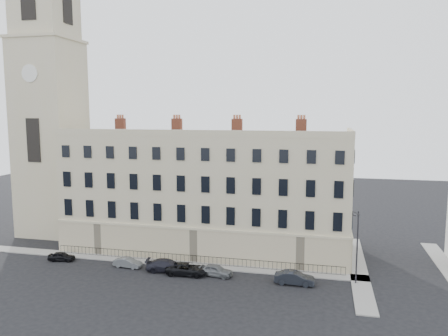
{
  "coord_description": "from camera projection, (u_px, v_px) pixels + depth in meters",
  "views": [
    {
      "loc": [
        8.89,
        -42.23,
        17.89
      ],
      "look_at": [
        -3.22,
        10.0,
        10.95
      ],
      "focal_mm": 35.0,
      "sensor_mm": 36.0,
      "label": 1
    }
  ],
  "objects": [
    {
      "name": "ground",
      "position": [
        232.0,
        286.0,
        45.09
      ],
      "size": [
        160.0,
        160.0,
        0.0
      ],
      "primitive_type": "plane",
      "color": "black",
      "rests_on": "ground"
    },
    {
      "name": "terrace",
      "position": [
        207.0,
        192.0,
        57.02
      ],
      "size": [
        36.22,
        12.22,
        17.0
      ],
      "color": "beige",
      "rests_on": "ground"
    },
    {
      "name": "church_tower",
      "position": [
        50.0,
        106.0,
        62.93
      ],
      "size": [
        8.0,
        8.13,
        44.0
      ],
      "color": "beige",
      "rests_on": "ground"
    },
    {
      "name": "pavement_terrace",
      "position": [
        159.0,
        262.0,
        52.15
      ],
      "size": [
        48.0,
        2.0,
        0.12
      ],
      "primitive_type": "cube",
      "color": "gray",
      "rests_on": "ground"
    },
    {
      "name": "pavement_east_return",
      "position": [
        358.0,
        269.0,
        49.89
      ],
      "size": [
        2.0,
        24.0,
        0.12
      ],
      "primitive_type": "cube",
      "color": "gray",
      "rests_on": "ground"
    },
    {
      "name": "pavement_adjacent",
      "position": [
        448.0,
        270.0,
        49.59
      ],
      "size": [
        2.0,
        20.0,
        0.12
      ],
      "primitive_type": "cube",
      "color": "gray",
      "rests_on": "ground"
    },
    {
      "name": "railings",
      "position": [
        192.0,
        259.0,
        51.58
      ],
      "size": [
        35.0,
        0.04,
        0.96
      ],
      "color": "black",
      "rests_on": "ground"
    },
    {
      "name": "car_a",
      "position": [
        62.0,
        256.0,
        52.63
      ],
      "size": [
        3.33,
        1.69,
        1.09
      ],
      "primitive_type": "imported",
      "rotation": [
        0.0,
        0.0,
        1.7
      ],
      "color": "black",
      "rests_on": "ground"
    },
    {
      "name": "car_b",
      "position": [
        128.0,
        263.0,
        50.42
      ],
      "size": [
        3.46,
        1.46,
        1.11
      ],
      "primitive_type": "imported",
      "rotation": [
        0.0,
        0.0,
        1.49
      ],
      "color": "slate",
      "rests_on": "ground"
    },
    {
      "name": "car_c",
      "position": [
        167.0,
        265.0,
        49.13
      ],
      "size": [
        4.96,
        2.59,
        1.37
      ],
      "primitive_type": "imported",
      "rotation": [
        0.0,
        0.0,
        1.72
      ],
      "color": "black",
      "rests_on": "ground"
    },
    {
      "name": "car_d",
      "position": [
        187.0,
        269.0,
        48.12
      ],
      "size": [
        4.74,
        2.37,
        1.29
      ],
      "primitive_type": "imported",
      "rotation": [
        0.0,
        0.0,
        1.62
      ],
      "color": "black",
      "rests_on": "ground"
    },
    {
      "name": "car_e",
      "position": [
        216.0,
        270.0,
        47.76
      ],
      "size": [
        3.95,
        2.1,
        1.28
      ],
      "primitive_type": "imported",
      "rotation": [
        0.0,
        0.0,
        1.41
      ],
      "color": "slate",
      "rests_on": "ground"
    },
    {
      "name": "car_f",
      "position": [
        295.0,
        278.0,
        45.42
      ],
      "size": [
        4.2,
        1.55,
        1.37
      ],
      "primitive_type": "imported",
      "rotation": [
        0.0,
        0.0,
        1.55
      ],
      "color": "black",
      "rests_on": "ground"
    },
    {
      "name": "streetlamp",
      "position": [
        357.0,
        244.0,
        44.96
      ],
      "size": [
        0.71,
        1.62,
        7.79
      ],
      "rotation": [
        0.0,
        0.0,
        0.35
      ],
      "color": "#2D2D32",
      "rests_on": "ground"
    }
  ]
}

